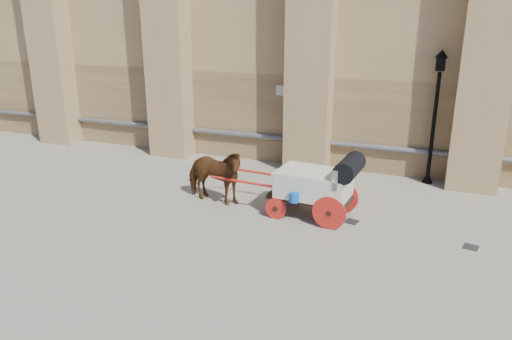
% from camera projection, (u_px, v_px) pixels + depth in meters
% --- Properties ---
extents(ground, '(90.00, 90.00, 0.00)m').
position_uv_depth(ground, '(308.00, 215.00, 12.96)').
color(ground, gray).
rests_on(ground, ground).
extents(horse, '(1.97, 1.08, 1.59)m').
position_uv_depth(horse, '(214.00, 175.00, 13.53)').
color(horse, '#5A3518').
rests_on(horse, ground).
extents(carriage, '(3.99, 1.45, 1.71)m').
position_uv_depth(carriage, '(319.00, 183.00, 12.57)').
color(carriage, black).
rests_on(carriage, ground).
extents(street_lamp, '(0.37, 0.37, 3.98)m').
position_uv_depth(street_lamp, '(435.00, 114.00, 14.64)').
color(street_lamp, black).
rests_on(street_lamp, ground).
extents(drain_grate_near, '(0.39, 0.39, 0.01)m').
position_uv_depth(drain_grate_near, '(352.00, 222.00, 12.57)').
color(drain_grate_near, black).
rests_on(drain_grate_near, ground).
extents(drain_grate_far, '(0.38, 0.38, 0.01)m').
position_uv_depth(drain_grate_far, '(471.00, 247.00, 11.26)').
color(drain_grate_far, black).
rests_on(drain_grate_far, ground).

